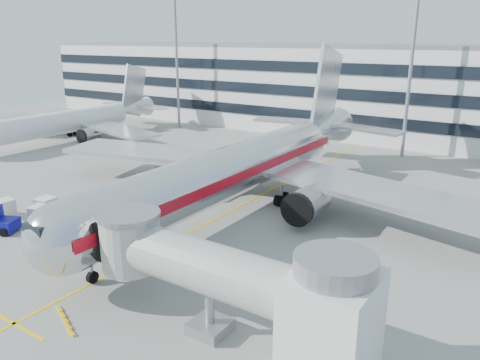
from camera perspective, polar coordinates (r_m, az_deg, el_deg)
The scene contains 14 objects.
ground at distance 40.53m, azimuth -8.69°, elevation -7.64°, with size 180.00×180.00×0.00m, color gray.
lead_in_line at distance 47.76m, azimuth -0.63°, elevation -3.55°, with size 0.25×70.00×0.01m, color yellow.
stop_bar at distance 32.93m, azimuth -25.84°, elevation -15.48°, with size 6.00×0.25×0.01m, color yellow.
main_jet at distance 47.82m, azimuth 0.51°, elevation 1.81°, with size 50.95×48.70×16.06m.
jet_bridge at distance 26.35m, azimuth -0.83°, elevation -12.27°, with size 17.80×4.50×7.00m.
terminal at distance 89.00m, azimuth 17.32°, elevation 10.46°, with size 150.00×24.25×15.60m.
light_mast_west at distance 91.56m, azimuth -7.77°, elevation 15.66°, with size 2.40×1.20×25.45m.
light_mast_centre at distance 71.08m, azimuth 20.29°, elevation 14.46°, with size 2.40×1.20×25.45m.
second_jet at distance 85.06m, azimuth -19.90°, elevation 6.79°, with size 38.21×36.52×12.04m.
belt_loader at distance 46.33m, azimuth -18.56°, elevation -4.26°, with size 4.99×3.28×2.35m.
cargo_container_left at distance 50.91m, azimuth -26.78°, elevation -3.10°, with size 1.66×1.66×1.73m.
cargo_container_right at distance 49.70m, azimuth -22.53°, elevation -2.98°, with size 1.80×1.80×1.77m.
cargo_container_front at distance 47.60m, azimuth -23.09°, elevation -3.92°, with size 2.08×2.08×1.75m.
ramp_worker at distance 44.66m, azimuth -16.07°, elevation -4.49°, with size 0.66×0.44×1.82m, color #C8FF1A.
Camera 1 is at (25.23, -26.93, 16.75)m, focal length 35.00 mm.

